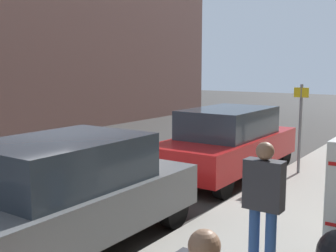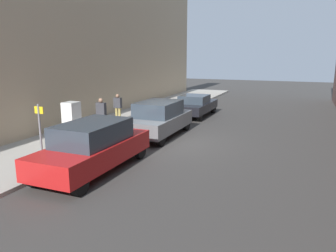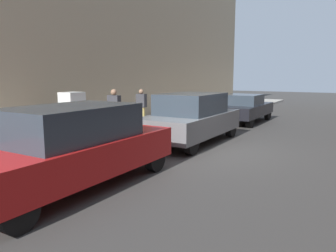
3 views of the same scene
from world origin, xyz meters
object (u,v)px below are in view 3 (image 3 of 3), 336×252
(discarded_refrigerator, at_px, (73,115))
(trash_bag, at_px, (89,126))
(fire_hydrant, at_px, (186,118))
(pedestrian_walking_far, at_px, (141,104))
(parked_suv_red, at_px, (72,146))
(parked_suv_gray, at_px, (191,118))
(pedestrian_standing_near, at_px, (114,108))
(parked_sedan_dark, at_px, (243,108))

(discarded_refrigerator, relative_size, trash_bag, 2.66)
(discarded_refrigerator, distance_m, fire_hydrant, 5.01)
(discarded_refrigerator, distance_m, pedestrian_walking_far, 3.94)
(trash_bag, height_order, pedestrian_walking_far, pedestrian_walking_far)
(discarded_refrigerator, xyz_separation_m, parked_suv_red, (3.65, -3.44, -0.06))
(fire_hydrant, xyz_separation_m, trash_bag, (-2.21, -3.66, -0.07))
(parked_suv_gray, bearing_deg, discarded_refrigerator, -150.81)
(pedestrian_standing_near, bearing_deg, parked_suv_red, 119.95)
(discarded_refrigerator, bearing_deg, pedestrian_walking_far, 87.45)
(fire_hydrant, relative_size, pedestrian_standing_near, 0.43)
(discarded_refrigerator, height_order, pedestrian_standing_near, pedestrian_standing_near)
(pedestrian_standing_near, xyz_separation_m, parked_suv_gray, (2.83, 0.77, -0.25))
(fire_hydrant, relative_size, parked_suv_red, 0.15)
(pedestrian_walking_far, distance_m, parked_suv_red, 8.16)
(parked_suv_red, bearing_deg, parked_suv_gray, 90.00)
(fire_hydrant, bearing_deg, pedestrian_walking_far, -164.27)
(parked_suv_red, distance_m, parked_suv_gray, 5.48)
(trash_bag, bearing_deg, parked_sedan_dark, 62.18)
(pedestrian_walking_far, bearing_deg, parked_suv_red, 145.72)
(discarded_refrigerator, height_order, trash_bag, discarded_refrigerator)
(trash_bag, relative_size, parked_sedan_dark, 0.14)
(parked_suv_red, relative_size, parked_suv_gray, 1.09)
(parked_sedan_dark, bearing_deg, parked_suv_red, -90.00)
(fire_hydrant, distance_m, parked_suv_gray, 2.90)
(discarded_refrigerator, relative_size, parked_suv_red, 0.33)
(pedestrian_walking_far, bearing_deg, discarded_refrigerator, 117.93)
(pedestrian_walking_far, xyz_separation_m, parked_sedan_dark, (3.48, 3.92, -0.31))
(discarded_refrigerator, height_order, parked_suv_gray, discarded_refrigerator)
(trash_bag, xyz_separation_m, parked_suv_red, (3.70, -4.28, 0.45))
(discarded_refrigerator, distance_m, parked_suv_gray, 4.19)
(fire_hydrant, relative_size, parked_sedan_dark, 0.17)
(discarded_refrigerator, height_order, fire_hydrant, discarded_refrigerator)
(pedestrian_walking_far, relative_size, parked_suv_red, 0.33)
(parked_suv_red, bearing_deg, fire_hydrant, 100.66)
(discarded_refrigerator, relative_size, pedestrian_walking_far, 1.02)
(pedestrian_standing_near, xyz_separation_m, parked_sedan_dark, (2.83, 6.58, -0.39))
(trash_bag, bearing_deg, pedestrian_walking_far, 85.87)
(pedestrian_standing_near, bearing_deg, trash_bag, 25.43)
(pedestrian_walking_far, bearing_deg, pedestrian_standing_near, 134.22)
(fire_hydrant, height_order, parked_sedan_dark, parked_sedan_dark)
(discarded_refrigerator, xyz_separation_m, trash_bag, (-0.05, 0.84, -0.51))
(pedestrian_standing_near, distance_m, parked_sedan_dark, 7.17)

